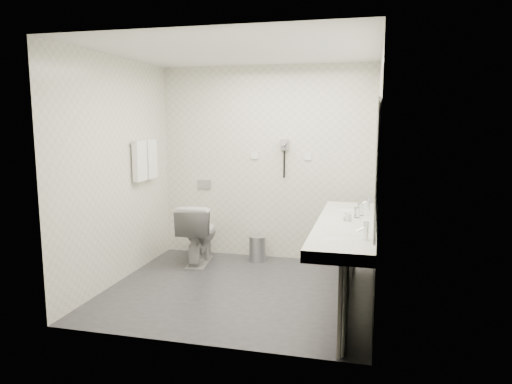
# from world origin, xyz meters

# --- Properties ---
(floor) EXTENTS (2.80, 2.80, 0.00)m
(floor) POSITION_xyz_m (0.00, 0.00, 0.00)
(floor) COLOR #2C2D32
(floor) RESTS_ON ground
(ceiling) EXTENTS (2.80, 2.80, 0.00)m
(ceiling) POSITION_xyz_m (0.00, 0.00, 2.50)
(ceiling) COLOR white
(ceiling) RESTS_ON wall_back
(wall_back) EXTENTS (2.80, 0.00, 2.80)m
(wall_back) POSITION_xyz_m (0.00, 1.30, 1.25)
(wall_back) COLOR silver
(wall_back) RESTS_ON floor
(wall_front) EXTENTS (2.80, 0.00, 2.80)m
(wall_front) POSITION_xyz_m (0.00, -1.30, 1.25)
(wall_front) COLOR silver
(wall_front) RESTS_ON floor
(wall_left) EXTENTS (0.00, 2.60, 2.60)m
(wall_left) POSITION_xyz_m (-1.40, 0.00, 1.25)
(wall_left) COLOR silver
(wall_left) RESTS_ON floor
(wall_right) EXTENTS (0.00, 2.60, 2.60)m
(wall_right) POSITION_xyz_m (1.40, 0.00, 1.25)
(wall_right) COLOR silver
(wall_right) RESTS_ON floor
(vanity_counter) EXTENTS (0.55, 2.20, 0.10)m
(vanity_counter) POSITION_xyz_m (1.12, -0.20, 0.80)
(vanity_counter) COLOR white
(vanity_counter) RESTS_ON floor
(vanity_panel) EXTENTS (0.03, 2.15, 0.75)m
(vanity_panel) POSITION_xyz_m (1.15, -0.20, 0.38)
(vanity_panel) COLOR gray
(vanity_panel) RESTS_ON floor
(vanity_post_near) EXTENTS (0.06, 0.06, 0.75)m
(vanity_post_near) POSITION_xyz_m (1.18, -1.24, 0.38)
(vanity_post_near) COLOR silver
(vanity_post_near) RESTS_ON floor
(vanity_post_far) EXTENTS (0.06, 0.06, 0.75)m
(vanity_post_far) POSITION_xyz_m (1.18, 0.84, 0.38)
(vanity_post_far) COLOR silver
(vanity_post_far) RESTS_ON floor
(mirror) EXTENTS (0.02, 2.20, 1.05)m
(mirror) POSITION_xyz_m (1.39, -0.20, 1.45)
(mirror) COLOR #B2BCC6
(mirror) RESTS_ON wall_right
(basin_near) EXTENTS (0.40, 0.31, 0.05)m
(basin_near) POSITION_xyz_m (1.12, -0.85, 0.83)
(basin_near) COLOR white
(basin_near) RESTS_ON vanity_counter
(basin_far) EXTENTS (0.40, 0.31, 0.05)m
(basin_far) POSITION_xyz_m (1.12, 0.45, 0.83)
(basin_far) COLOR white
(basin_far) RESTS_ON vanity_counter
(faucet_near) EXTENTS (0.04, 0.04, 0.15)m
(faucet_near) POSITION_xyz_m (1.32, -0.85, 0.92)
(faucet_near) COLOR silver
(faucet_near) RESTS_ON vanity_counter
(faucet_far) EXTENTS (0.04, 0.04, 0.15)m
(faucet_far) POSITION_xyz_m (1.32, 0.45, 0.92)
(faucet_far) COLOR silver
(faucet_far) RESTS_ON vanity_counter
(soap_bottle_a) EXTENTS (0.06, 0.06, 0.09)m
(soap_bottle_a) POSITION_xyz_m (1.15, -0.17, 0.90)
(soap_bottle_a) COLOR silver
(soap_bottle_a) RESTS_ON vanity_counter
(soap_bottle_b) EXTENTS (0.09, 0.09, 0.08)m
(soap_bottle_b) POSITION_xyz_m (1.12, -0.14, 0.89)
(soap_bottle_b) COLOR silver
(soap_bottle_b) RESTS_ON vanity_counter
(glass_left) EXTENTS (0.06, 0.06, 0.10)m
(glass_left) POSITION_xyz_m (1.22, 0.02, 0.90)
(glass_left) COLOR silver
(glass_left) RESTS_ON vanity_counter
(glass_right) EXTENTS (0.09, 0.09, 0.12)m
(glass_right) POSITION_xyz_m (1.25, 0.15, 0.91)
(glass_right) COLOR silver
(glass_right) RESTS_ON vanity_counter
(toilet) EXTENTS (0.52, 0.81, 0.77)m
(toilet) POSITION_xyz_m (-0.77, 0.81, 0.39)
(toilet) COLOR white
(toilet) RESTS_ON floor
(flush_plate) EXTENTS (0.18, 0.02, 0.12)m
(flush_plate) POSITION_xyz_m (-0.85, 1.29, 0.95)
(flush_plate) COLOR #B2B5BA
(flush_plate) RESTS_ON wall_back
(pedal_bin) EXTENTS (0.26, 0.26, 0.31)m
(pedal_bin) POSITION_xyz_m (-0.05, 1.06, 0.16)
(pedal_bin) COLOR #B2B5BA
(pedal_bin) RESTS_ON floor
(bin_lid) EXTENTS (0.22, 0.22, 0.02)m
(bin_lid) POSITION_xyz_m (-0.05, 1.06, 0.32)
(bin_lid) COLOR #B2B5BA
(bin_lid) RESTS_ON pedal_bin
(towel_rail) EXTENTS (0.02, 0.62, 0.02)m
(towel_rail) POSITION_xyz_m (-1.35, 0.55, 1.55)
(towel_rail) COLOR silver
(towel_rail) RESTS_ON wall_left
(towel_near) EXTENTS (0.07, 0.24, 0.48)m
(towel_near) POSITION_xyz_m (-1.34, 0.41, 1.33)
(towel_near) COLOR white
(towel_near) RESTS_ON towel_rail
(towel_far) EXTENTS (0.07, 0.24, 0.48)m
(towel_far) POSITION_xyz_m (-1.34, 0.69, 1.33)
(towel_far) COLOR white
(towel_far) RESTS_ON towel_rail
(dryer_cradle) EXTENTS (0.10, 0.04, 0.14)m
(dryer_cradle) POSITION_xyz_m (0.25, 1.27, 1.50)
(dryer_cradle) COLOR gray
(dryer_cradle) RESTS_ON wall_back
(dryer_barrel) EXTENTS (0.08, 0.14, 0.08)m
(dryer_barrel) POSITION_xyz_m (0.25, 1.20, 1.53)
(dryer_barrel) COLOR gray
(dryer_barrel) RESTS_ON dryer_cradle
(dryer_cord) EXTENTS (0.02, 0.02, 0.35)m
(dryer_cord) POSITION_xyz_m (0.25, 1.26, 1.25)
(dryer_cord) COLOR black
(dryer_cord) RESTS_ON dryer_cradle
(switch_plate_a) EXTENTS (0.09, 0.02, 0.09)m
(switch_plate_a) POSITION_xyz_m (-0.15, 1.29, 1.35)
(switch_plate_a) COLOR white
(switch_plate_a) RESTS_ON wall_back
(switch_plate_b) EXTENTS (0.09, 0.02, 0.09)m
(switch_plate_b) POSITION_xyz_m (0.55, 1.29, 1.35)
(switch_plate_b) COLOR white
(switch_plate_b) RESTS_ON wall_back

